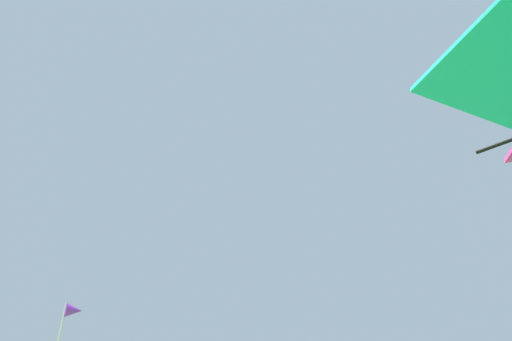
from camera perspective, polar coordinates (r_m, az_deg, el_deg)
marker_flag at (r=8.00m, az=-25.33°, el=-18.92°), size 0.30×0.24×2.00m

